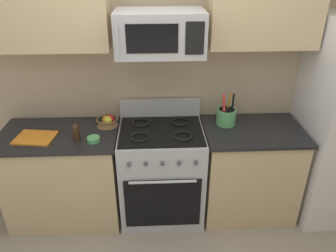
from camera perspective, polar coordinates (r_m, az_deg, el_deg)
The scene contains 13 objects.
wall_back at distance 3.11m, azimuth -1.50°, elevation 8.91°, with size 8.00×0.10×2.60m, color tan.
counter_left at distance 3.26m, azimuth -17.55°, elevation -8.27°, with size 1.04×0.65×0.91m.
range_oven at distance 3.14m, azimuth -1.13°, elevation -7.93°, with size 0.76×0.69×1.09m.
counter_right at distance 3.27m, azimuth 13.84°, elevation -7.55°, with size 0.90×0.65×0.91m.
microwave at distance 2.63m, azimuth -1.42°, elevation 15.96°, with size 0.69×0.44×0.34m.
upper_cabinets_left at distance 2.87m, azimuth -21.32°, elevation 19.22°, with size 1.03×0.34×0.69m.
upper_cabinets_right at distance 2.88m, azimuth 16.55°, elevation 19.95°, with size 0.89×0.34×0.69m.
utensil_crock at distance 3.04m, azimuth 10.14°, elevation 1.73°, with size 0.18×0.18×0.31m.
fruit_basket at distance 3.03m, azimuth -10.51°, elevation 0.88°, with size 0.20×0.20×0.10m.
apple_loose at distance 3.04m, azimuth -10.19°, elevation 0.84°, with size 0.08×0.08×0.08m, color red.
cutting_board at distance 3.01m, azimuth -22.20°, elevation -1.91°, with size 0.32×0.25×0.02m, color orange.
bottle_soy at distance 2.84m, azimuth -15.80°, elevation -0.90°, with size 0.06×0.06×0.18m.
prep_bowl at distance 2.81m, azimuth -12.90°, elevation -2.25°, with size 0.11×0.11×0.04m.
Camera 1 is at (-0.06, -1.88, 2.30)m, focal length 34.87 mm.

